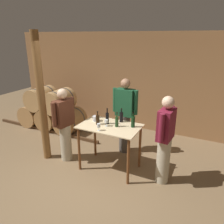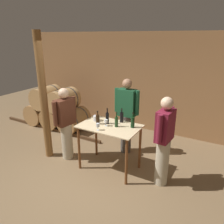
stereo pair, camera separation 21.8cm
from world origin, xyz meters
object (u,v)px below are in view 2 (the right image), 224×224
Objects in this scene: wine_bottle_far_left at (98,119)px; wine_bottle_far_right at (133,122)px; wooden_post at (44,98)px; wine_glass_near_center at (106,121)px; person_visitor_bearded at (126,115)px; wine_bottle_left at (107,118)px; wine_bottle_right at (116,121)px; person_visitor_with_scarf at (66,123)px; wine_glass_near_left at (98,125)px; ice_bucket at (96,118)px; wine_bottle_center at (122,117)px; person_host at (164,140)px.

wine_bottle_far_right reaches higher than wine_bottle_far_left.
wine_glass_near_center is (1.40, 0.20, -0.31)m from wooden_post.
wine_bottle_left is at bearing -95.81° from person_visitor_bearded.
wooden_post is 9.19× the size of wine_bottle_right.
person_visitor_with_scarf reaches higher than wine_bottle_left.
person_visitor_bearded is (1.43, 1.03, -0.43)m from wooden_post.
wine_glass_near_left reaches higher than wine_glass_near_center.
wine_glass_near_left is 0.97m from person_visitor_with_scarf.
person_visitor_with_scarf is at bearing 17.10° from wooden_post.
wine_glass_near_center is 0.98m from person_visitor_with_scarf.
person_visitor_with_scarf is at bearing -176.09° from wine_glass_near_center.
person_visitor_with_scarf reaches higher than ice_bucket.
wine_glass_near_left is (-0.22, -0.31, -0.02)m from wine_bottle_right.
person_visitor_bearded is (0.23, 0.83, -0.13)m from wine_bottle_far_left.
wine_bottle_center is at bearing 45.24° from wine_bottle_left.
wine_bottle_far_right is 0.17× the size of person_visitor_bearded.
wine_bottle_far_left is 1.32m from person_host.
person_host is at bearing -8.60° from wine_bottle_far_right.
wine_bottle_center is 0.17× the size of person_visitor_bearded.
person_host is at bearing -14.07° from wine_bottle_center.
wine_bottle_far_right is at bearing 40.50° from wine_glass_near_left.
wine_bottle_right is at bearing -157.46° from wine_bottle_far_right.
wooden_post is 8.43× the size of wine_bottle_left.
person_visitor_bearded is (0.04, 0.83, -0.12)m from wine_glass_near_center.
wine_bottle_center is at bearing 62.20° from wine_glass_near_center.
ice_bucket is (-0.79, -0.04, -0.06)m from wine_bottle_far_right.
person_host reaches higher than wine_bottle_center.
wine_bottle_far_left is 0.39m from wine_bottle_right.
wooden_post is at bearing -171.85° from wine_glass_near_center.
wine_bottle_right is at bearing -85.14° from wine_bottle_center.
wine_bottle_far_right is at bearing -55.78° from person_visitor_bearded.
wine_bottle_left is at bearing -134.76° from wine_bottle_center.
person_visitor_bearded is (0.35, 0.69, -0.08)m from ice_bucket.
person_host is at bearing 1.26° from wine_bottle_right.
ice_bucket is 1.44m from person_host.
wine_bottle_center is 0.18× the size of person_visitor_with_scarf.
wine_bottle_far_right is at bearing 7.68° from wine_bottle_left.
wine_bottle_far_left is 0.16× the size of person_visitor_bearded.
person_visitor_bearded reaches higher than wine_bottle_left.
person_visitor_with_scarf is at bearing -175.84° from person_host.
wine_bottle_far_left is 0.19m from ice_bucket.
wine_glass_near_center is at bearing 83.89° from wine_glass_near_left.
wine_bottle_right is (0.23, -0.05, -0.01)m from wine_bottle_left.
person_host is at bearing 3.64° from wine_bottle_far_left.
wine_bottle_far_right reaches higher than wine_bottle_right.
wine_bottle_far_right is 0.68m from person_host.
wine_bottle_far_left is 0.84× the size of wine_bottle_left.
person_visitor_bearded is at bearing 84.19° from wine_bottle_left.
wine_glass_near_center is (0.03, 0.25, -0.00)m from wine_glass_near_left.
wine_glass_near_left is 1.08m from person_visitor_bearded.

